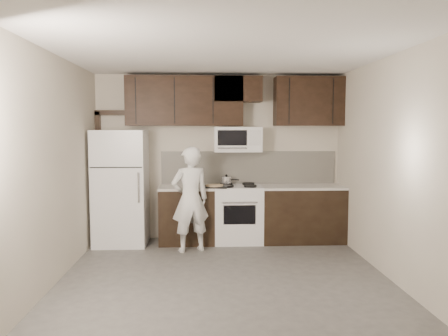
{
  "coord_description": "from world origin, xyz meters",
  "views": [
    {
      "loc": [
        -0.25,
        -4.97,
        1.82
      ],
      "look_at": [
        0.02,
        0.9,
        1.29
      ],
      "focal_mm": 35.0,
      "sensor_mm": 36.0,
      "label": 1
    }
  ],
  "objects": [
    {
      "name": "floor",
      "position": [
        0.0,
        0.0,
        0.0
      ],
      "size": [
        4.5,
        4.5,
        0.0
      ],
      "primitive_type": "plane",
      "color": "#4E4B49",
      "rests_on": "ground"
    },
    {
      "name": "back_wall",
      "position": [
        0.0,
        2.25,
        1.35
      ],
      "size": [
        4.0,
        0.0,
        4.0
      ],
      "primitive_type": "plane",
      "rotation": [
        1.57,
        0.0,
        0.0
      ],
      "color": "#BEB2A1",
      "rests_on": "ground"
    },
    {
      "name": "ceiling",
      "position": [
        0.0,
        0.0,
        2.7
      ],
      "size": [
        4.5,
        4.5,
        0.0
      ],
      "primitive_type": "plane",
      "rotation": [
        3.14,
        0.0,
        0.0
      ],
      "color": "white",
      "rests_on": "back_wall"
    },
    {
      "name": "counter_run",
      "position": [
        0.6,
        1.94,
        0.46
      ],
      "size": [
        2.95,
        0.64,
        0.91
      ],
      "color": "black",
      "rests_on": "floor"
    },
    {
      "name": "stove",
      "position": [
        0.3,
        1.94,
        0.46
      ],
      "size": [
        0.76,
        0.66,
        0.94
      ],
      "color": "white",
      "rests_on": "floor"
    },
    {
      "name": "backsplash",
      "position": [
        0.5,
        2.24,
        1.18
      ],
      "size": [
        2.9,
        0.02,
        0.54
      ],
      "primitive_type": "cube",
      "color": "beige",
      "rests_on": "counter_run"
    },
    {
      "name": "upper_cabinets",
      "position": [
        0.21,
        2.08,
        2.28
      ],
      "size": [
        3.48,
        0.35,
        0.78
      ],
      "color": "black",
      "rests_on": "back_wall"
    },
    {
      "name": "microwave",
      "position": [
        0.3,
        2.06,
        1.65
      ],
      "size": [
        0.76,
        0.42,
        0.4
      ],
      "color": "white",
      "rests_on": "upper_cabinets"
    },
    {
      "name": "refrigerator",
      "position": [
        -1.55,
        1.89,
        0.9
      ],
      "size": [
        0.8,
        0.76,
        1.8
      ],
      "color": "white",
      "rests_on": "floor"
    },
    {
      "name": "door_trim",
      "position": [
        -1.92,
        2.21,
        1.25
      ],
      "size": [
        0.5,
        0.08,
        2.12
      ],
      "color": "black",
      "rests_on": "floor"
    },
    {
      "name": "saucepan",
      "position": [
        0.12,
        2.09,
        0.98
      ],
      "size": [
        0.29,
        0.19,
        0.17
      ],
      "color": "silver",
      "rests_on": "stove"
    },
    {
      "name": "baking_tray",
      "position": [
        -0.08,
        1.78,
        0.92
      ],
      "size": [
        0.44,
        0.36,
        0.02
      ],
      "primitive_type": "cube",
      "rotation": [
        0.0,
        0.0,
        -0.13
      ],
      "color": "black",
      "rests_on": "counter_run"
    },
    {
      "name": "pizza",
      "position": [
        -0.08,
        1.78,
        0.94
      ],
      "size": [
        0.31,
        0.31,
        0.02
      ],
      "primitive_type": "cylinder",
      "rotation": [
        0.0,
        0.0,
        -0.13
      ],
      "color": "beige",
      "rests_on": "baking_tray"
    },
    {
      "name": "person",
      "position": [
        -0.45,
        1.43,
        0.78
      ],
      "size": [
        0.66,
        0.54,
        1.56
      ],
      "primitive_type": "imported",
      "rotation": [
        0.0,
        0.0,
        3.47
      ],
      "color": "white",
      "rests_on": "floor"
    }
  ]
}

